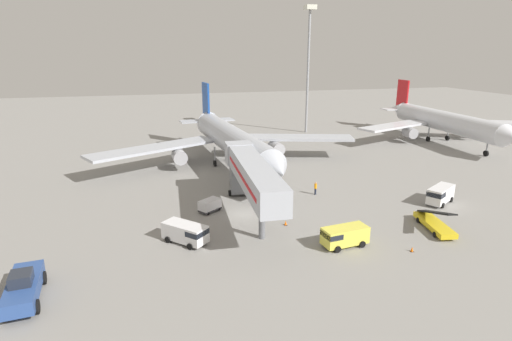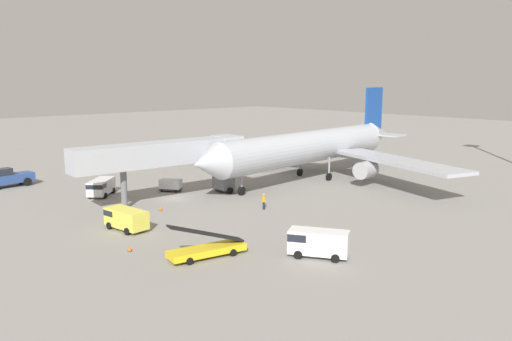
{
  "view_description": "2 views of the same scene",
  "coord_description": "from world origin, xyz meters",
  "px_view_note": "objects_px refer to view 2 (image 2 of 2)",
  "views": [
    {
      "loc": [
        -10.51,
        -44.69,
        18.89
      ],
      "look_at": [
        3.8,
        9.32,
        2.55
      ],
      "focal_mm": 28.54,
      "sensor_mm": 36.0,
      "label": 1
    },
    {
      "loc": [
        51.51,
        -33.7,
        14.34
      ],
      "look_at": [
        4.64,
        8.79,
        3.04
      ],
      "focal_mm": 36.15,
      "sensor_mm": 36.0,
      "label": 2
    }
  ],
  "objects_px": {
    "belt_loader_truck": "(207,248)",
    "jet_bridge": "(172,155)",
    "service_van_near_center": "(125,218)",
    "service_van_near_left": "(317,242)",
    "ground_crew_worker_foreground": "(264,201)",
    "pushback_tug": "(7,178)",
    "service_van_mid_center": "(101,187)",
    "airplane_at_gate": "(313,147)",
    "baggage_cart_rear_right": "(171,185)",
    "safety_cone_alpha": "(130,248)",
    "safety_cone_bravo": "(161,208)"
  },
  "relations": [
    {
      "from": "pushback_tug",
      "to": "safety_cone_alpha",
      "type": "height_order",
      "value": "pushback_tug"
    },
    {
      "from": "airplane_at_gate",
      "to": "pushback_tug",
      "type": "height_order",
      "value": "airplane_at_gate"
    },
    {
      "from": "airplane_at_gate",
      "to": "service_van_near_center",
      "type": "distance_m",
      "value": 33.13
    },
    {
      "from": "baggage_cart_rear_right",
      "to": "pushback_tug",
      "type": "bearing_deg",
      "value": -138.74
    },
    {
      "from": "service_van_near_center",
      "to": "belt_loader_truck",
      "type": "bearing_deg",
      "value": 5.37
    },
    {
      "from": "airplane_at_gate",
      "to": "pushback_tug",
      "type": "bearing_deg",
      "value": -124.05
    },
    {
      "from": "jet_bridge",
      "to": "service_van_near_left",
      "type": "relative_size",
      "value": 4.23
    },
    {
      "from": "baggage_cart_rear_right",
      "to": "belt_loader_truck",
      "type": "bearing_deg",
      "value": -26.47
    },
    {
      "from": "baggage_cart_rear_right",
      "to": "safety_cone_alpha",
      "type": "relative_size",
      "value": 5.9
    },
    {
      "from": "belt_loader_truck",
      "to": "safety_cone_bravo",
      "type": "bearing_deg",
      "value": 161.2
    },
    {
      "from": "baggage_cart_rear_right",
      "to": "ground_crew_worker_foreground",
      "type": "height_order",
      "value": "ground_crew_worker_foreground"
    },
    {
      "from": "jet_bridge",
      "to": "safety_cone_alpha",
      "type": "xyz_separation_m",
      "value": [
        13.14,
        -12.85,
        -5.2
      ]
    },
    {
      "from": "airplane_at_gate",
      "to": "service_van_mid_center",
      "type": "xyz_separation_m",
      "value": [
        -10.18,
        -27.73,
        -3.52
      ]
    },
    {
      "from": "airplane_at_gate",
      "to": "safety_cone_bravo",
      "type": "relative_size",
      "value": 85.36
    },
    {
      "from": "airplane_at_gate",
      "to": "service_van_near_left",
      "type": "relative_size",
      "value": 9.19
    },
    {
      "from": "baggage_cart_rear_right",
      "to": "jet_bridge",
      "type": "bearing_deg",
      "value": -30.27
    },
    {
      "from": "safety_cone_bravo",
      "to": "pushback_tug",
      "type": "bearing_deg",
      "value": -160.8
    },
    {
      "from": "safety_cone_bravo",
      "to": "ground_crew_worker_foreground",
      "type": "bearing_deg",
      "value": 50.14
    },
    {
      "from": "safety_cone_bravo",
      "to": "service_van_mid_center",
      "type": "bearing_deg",
      "value": -172.14
    },
    {
      "from": "belt_loader_truck",
      "to": "jet_bridge",
      "type": "bearing_deg",
      "value": 154.48
    },
    {
      "from": "belt_loader_truck",
      "to": "service_van_near_center",
      "type": "distance_m",
      "value": 11.6
    },
    {
      "from": "jet_bridge",
      "to": "ground_crew_worker_foreground",
      "type": "relative_size",
      "value": 11.88
    },
    {
      "from": "jet_bridge",
      "to": "safety_cone_bravo",
      "type": "height_order",
      "value": "jet_bridge"
    },
    {
      "from": "service_van_mid_center",
      "to": "baggage_cart_rear_right",
      "type": "height_order",
      "value": "service_van_mid_center"
    },
    {
      "from": "service_van_near_left",
      "to": "service_van_mid_center",
      "type": "bearing_deg",
      "value": -174.81
    },
    {
      "from": "baggage_cart_rear_right",
      "to": "ground_crew_worker_foreground",
      "type": "xyz_separation_m",
      "value": [
        14.97,
        2.47,
        0.11
      ]
    },
    {
      "from": "service_van_mid_center",
      "to": "ground_crew_worker_foreground",
      "type": "bearing_deg",
      "value": 29.0
    },
    {
      "from": "ground_crew_worker_foreground",
      "to": "safety_cone_bravo",
      "type": "height_order",
      "value": "ground_crew_worker_foreground"
    },
    {
      "from": "service_van_near_center",
      "to": "safety_cone_bravo",
      "type": "relative_size",
      "value": 8.88
    },
    {
      "from": "belt_loader_truck",
      "to": "service_van_near_left",
      "type": "relative_size",
      "value": 1.31
    },
    {
      "from": "belt_loader_truck",
      "to": "service_van_mid_center",
      "type": "distance_m",
      "value": 27.06
    },
    {
      "from": "belt_loader_truck",
      "to": "safety_cone_alpha",
      "type": "xyz_separation_m",
      "value": [
        -5.55,
        -3.93,
        -0.51
      ]
    },
    {
      "from": "belt_loader_truck",
      "to": "airplane_at_gate",
      "type": "bearing_deg",
      "value": 117.85
    },
    {
      "from": "service_van_near_left",
      "to": "service_van_mid_center",
      "type": "distance_m",
      "value": 32.88
    },
    {
      "from": "jet_bridge",
      "to": "belt_loader_truck",
      "type": "xyz_separation_m",
      "value": [
        18.69,
        -8.92,
        -4.69
      ]
    },
    {
      "from": "airplane_at_gate",
      "to": "service_van_mid_center",
      "type": "height_order",
      "value": "airplane_at_gate"
    },
    {
      "from": "service_van_near_center",
      "to": "pushback_tug",
      "type": "bearing_deg",
      "value": -175.62
    },
    {
      "from": "service_van_near_left",
      "to": "ground_crew_worker_foreground",
      "type": "height_order",
      "value": "service_van_near_left"
    },
    {
      "from": "pushback_tug",
      "to": "service_van_mid_center",
      "type": "bearing_deg",
      "value": 27.77
    },
    {
      "from": "airplane_at_gate",
      "to": "service_van_mid_center",
      "type": "distance_m",
      "value": 29.75
    },
    {
      "from": "service_van_near_left",
      "to": "ground_crew_worker_foreground",
      "type": "xyz_separation_m",
      "value": [
        -14.17,
        7.32,
        -0.31
      ]
    },
    {
      "from": "service_van_near_left",
      "to": "jet_bridge",
      "type": "bearing_deg",
      "value": 174.85
    },
    {
      "from": "service_van_near_left",
      "to": "service_van_mid_center",
      "type": "height_order",
      "value": "service_van_near_left"
    },
    {
      "from": "pushback_tug",
      "to": "service_van_mid_center",
      "type": "distance_m",
      "value": 15.02
    },
    {
      "from": "jet_bridge",
      "to": "belt_loader_truck",
      "type": "distance_m",
      "value": 21.24
    },
    {
      "from": "jet_bridge",
      "to": "baggage_cart_rear_right",
      "type": "relative_size",
      "value": 7.1
    },
    {
      "from": "safety_cone_bravo",
      "to": "service_van_near_left",
      "type": "bearing_deg",
      "value": 3.78
    },
    {
      "from": "service_van_mid_center",
      "to": "safety_cone_alpha",
      "type": "bearing_deg",
      "value": -19.82
    },
    {
      "from": "safety_cone_alpha",
      "to": "jet_bridge",
      "type": "bearing_deg",
      "value": 135.63
    },
    {
      "from": "jet_bridge",
      "to": "service_van_near_center",
      "type": "bearing_deg",
      "value": -54.46
    }
  ]
}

